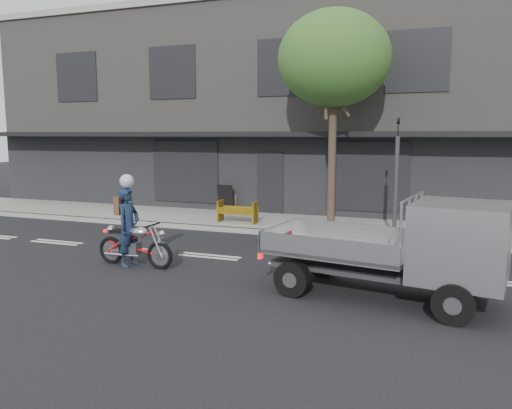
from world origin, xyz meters
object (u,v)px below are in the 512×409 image
object	(u,v)px
street_tree	(334,59)
flatbed_ute	(436,244)
construction_barrier	(235,212)
sandwich_board	(226,198)
motorcycle	(135,243)
rider	(129,227)
traffic_light_pole	(396,184)

from	to	relation	value
street_tree	flatbed_ute	world-z (taller)	street_tree
flatbed_ute	construction_barrier	bearing A→B (deg)	146.77
flatbed_ute	sandwich_board	size ratio (longest dim) A/B	4.39
motorcycle	sandwich_board	size ratio (longest dim) A/B	1.98
street_tree	construction_barrier	distance (m)	5.68
street_tree	construction_barrier	bearing A→B (deg)	-172.45
motorcycle	rider	distance (m)	0.41
motorcycle	sandwich_board	bearing A→B (deg)	99.45
rider	flatbed_ute	xyz separation A→B (m)	(6.72, -0.50, 0.21)
traffic_light_pole	sandwich_board	bearing A→B (deg)	157.43
motorcycle	traffic_light_pole	bearing A→B (deg)	43.51
traffic_light_pole	rider	world-z (taller)	traffic_light_pole
street_tree	flatbed_ute	bearing A→B (deg)	-62.97
motorcycle	construction_barrier	size ratio (longest dim) A/B	1.52
rider	flatbed_ute	size ratio (longest dim) A/B	0.41
traffic_light_pole	rider	bearing A→B (deg)	-139.55
construction_barrier	sandwich_board	xyz separation A→B (m)	(-1.30, 2.21, 0.14)
traffic_light_pole	construction_barrier	world-z (taller)	traffic_light_pole
motorcycle	sandwich_board	distance (m)	7.48
street_tree	construction_barrier	xyz separation A→B (m)	(-3.07, -0.41, -4.75)
flatbed_ute	sandwich_board	world-z (taller)	flatbed_ute
rider	flatbed_ute	distance (m)	6.74
construction_barrier	sandwich_board	distance (m)	2.57
rider	motorcycle	bearing A→B (deg)	-87.72
rider	sandwich_board	distance (m)	7.47
flatbed_ute	construction_barrier	size ratio (longest dim) A/B	3.36
traffic_light_pole	flatbed_ute	bearing A→B (deg)	-77.97
motorcycle	flatbed_ute	size ratio (longest dim) A/B	0.45
street_tree	motorcycle	bearing A→B (deg)	-121.50
construction_barrier	street_tree	bearing A→B (deg)	7.55
construction_barrier	sandwich_board	world-z (taller)	sandwich_board
flatbed_ute	construction_barrier	xyz separation A→B (m)	(-6.20, 5.72, -0.60)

